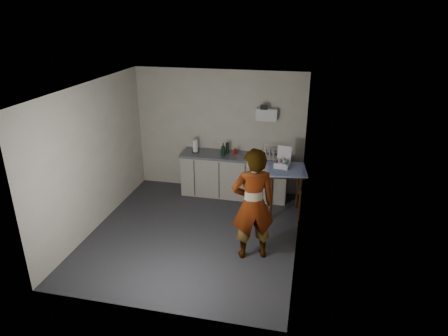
% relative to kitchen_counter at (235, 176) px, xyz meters
% --- Properties ---
extents(ground, '(4.00, 4.00, 0.00)m').
position_rel_kitchen_counter_xyz_m(ground, '(-0.40, -1.70, -0.43)').
color(ground, '#27262B').
rests_on(ground, ground).
extents(wall_back, '(3.60, 0.02, 2.60)m').
position_rel_kitchen_counter_xyz_m(wall_back, '(-0.40, 0.29, 0.87)').
color(wall_back, '#B2AD9B').
rests_on(wall_back, ground).
extents(wall_right, '(0.02, 4.00, 2.60)m').
position_rel_kitchen_counter_xyz_m(wall_right, '(1.39, -1.70, 0.87)').
color(wall_right, '#B2AD9B').
rests_on(wall_right, ground).
extents(wall_left, '(0.02, 4.00, 2.60)m').
position_rel_kitchen_counter_xyz_m(wall_left, '(-2.19, -1.70, 0.87)').
color(wall_left, '#B2AD9B').
rests_on(wall_left, ground).
extents(ceiling, '(3.60, 4.00, 0.01)m').
position_rel_kitchen_counter_xyz_m(ceiling, '(-0.40, -1.70, 2.17)').
color(ceiling, white).
rests_on(ceiling, wall_back).
extents(kitchen_counter, '(2.24, 0.62, 0.91)m').
position_rel_kitchen_counter_xyz_m(kitchen_counter, '(0.00, 0.00, 0.00)').
color(kitchen_counter, black).
rests_on(kitchen_counter, ground).
extents(wall_shelf, '(0.42, 0.18, 0.37)m').
position_rel_kitchen_counter_xyz_m(wall_shelf, '(0.60, 0.22, 1.32)').
color(wall_shelf, white).
rests_on(wall_shelf, ground).
extents(side_table, '(0.83, 0.83, 0.94)m').
position_rel_kitchen_counter_xyz_m(side_table, '(1.10, -0.60, 0.40)').
color(side_table, '#32160B').
rests_on(side_table, ground).
extents(standing_man, '(0.78, 0.64, 1.84)m').
position_rel_kitchen_counter_xyz_m(standing_man, '(0.71, -2.15, 0.49)').
color(standing_man, '#B2A593').
rests_on(standing_man, ground).
extents(soap_bottle, '(0.13, 0.13, 0.26)m').
position_rel_kitchen_counter_xyz_m(soap_bottle, '(-0.23, -0.09, 0.62)').
color(soap_bottle, black).
rests_on(soap_bottle, kitchen_counter).
extents(soda_can, '(0.06, 0.06, 0.12)m').
position_rel_kitchen_counter_xyz_m(soda_can, '(-0.01, 0.04, 0.54)').
color(soda_can, red).
rests_on(soda_can, kitchen_counter).
extents(dark_bottle, '(0.07, 0.07, 0.23)m').
position_rel_kitchen_counter_xyz_m(dark_bottle, '(-0.18, 0.07, 0.60)').
color(dark_bottle, black).
rests_on(dark_bottle, kitchen_counter).
extents(paper_towel, '(0.15, 0.15, 0.27)m').
position_rel_kitchen_counter_xyz_m(paper_towel, '(-0.84, -0.01, 0.61)').
color(paper_towel, black).
rests_on(paper_towel, kitchen_counter).
extents(dish_rack, '(0.36, 0.27, 0.25)m').
position_rel_kitchen_counter_xyz_m(dish_rack, '(0.74, -0.05, 0.54)').
color(dish_rack, white).
rests_on(dish_rack, kitchen_counter).
extents(bakery_box, '(0.30, 0.31, 0.37)m').
position_rel_kitchen_counter_xyz_m(bakery_box, '(1.02, -0.52, 0.60)').
color(bakery_box, white).
rests_on(bakery_box, side_table).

